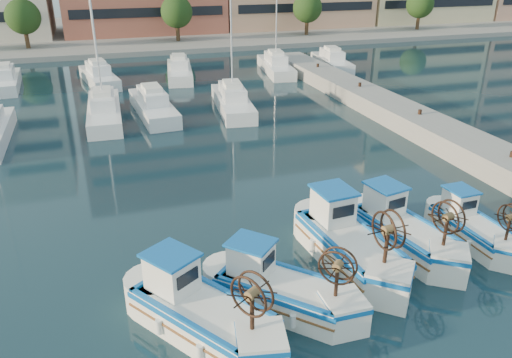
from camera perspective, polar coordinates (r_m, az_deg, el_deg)
name	(u,v)px	position (r m, az deg, el deg)	size (l,w,h in m)	color
ground	(333,292)	(17.92, 8.83, -12.68)	(300.00, 300.00, 0.00)	#18363F
quay	(482,154)	(30.40, 24.45, 2.58)	(3.00, 60.00, 1.20)	gray
yacht_marina	(148,91)	(42.44, -12.22, 9.78)	(35.99, 23.29, 11.50)	white
fishing_boat_a	(199,310)	(15.75, -6.51, -14.64)	(4.19, 4.93, 3.02)	white
fishing_boat_b	(279,287)	(16.67, 2.65, -12.27)	(4.27, 4.35, 2.80)	white
fishing_boat_c	(348,241)	(19.14, 10.45, -7.01)	(2.49, 5.24, 3.21)	white
fishing_boat_d	(402,230)	(20.54, 16.31, -5.57)	(2.73, 4.86, 2.94)	white
fishing_boat_e	(472,226)	(22.04, 23.46, -4.97)	(1.70, 3.96, 2.45)	white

